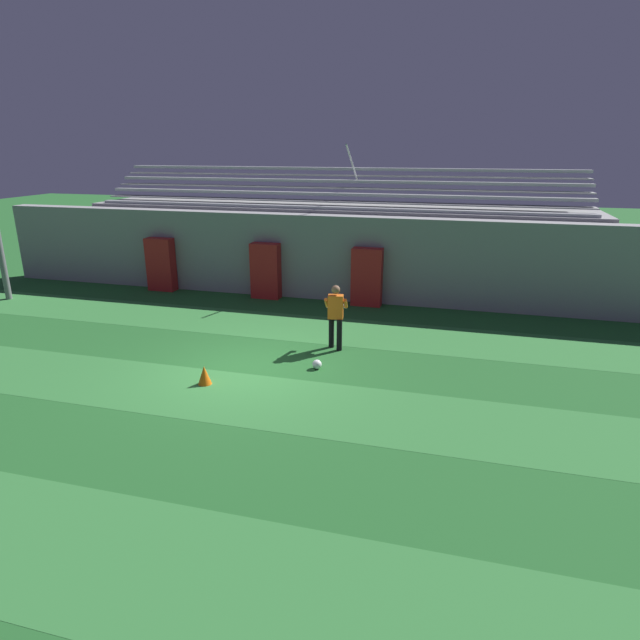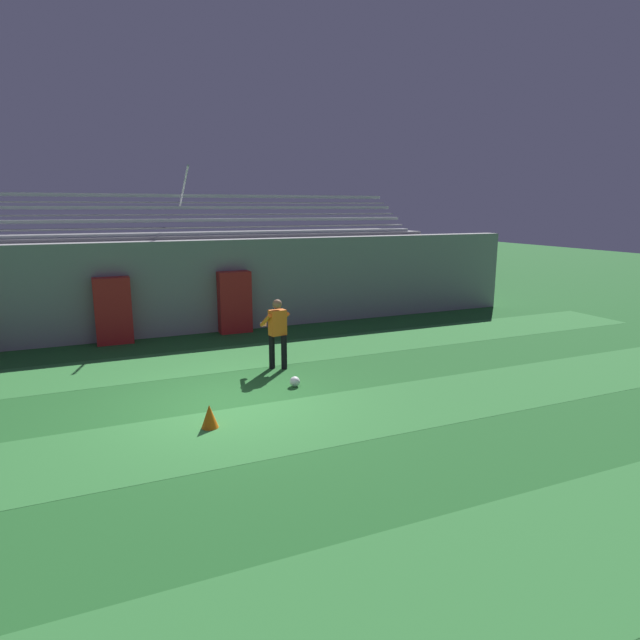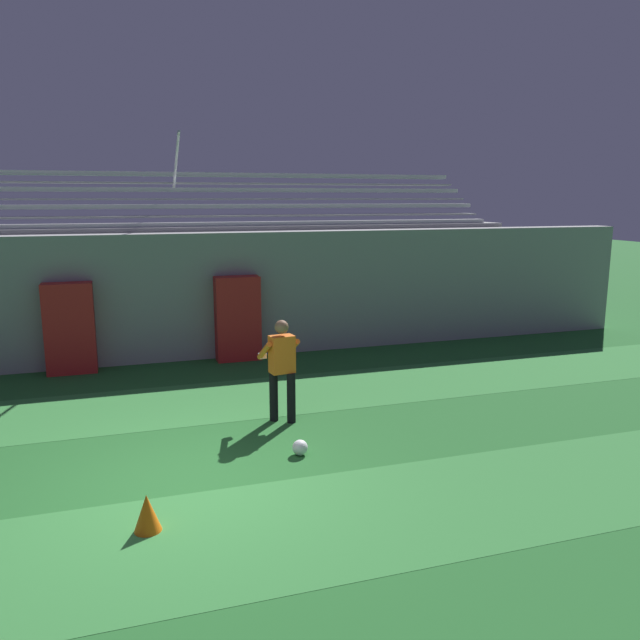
{
  "view_description": "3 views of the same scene",
  "coord_description": "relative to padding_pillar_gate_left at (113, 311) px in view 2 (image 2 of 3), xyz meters",
  "views": [
    {
      "loc": [
        4.65,
        -10.61,
        4.93
      ],
      "look_at": [
        1.53,
        0.92,
        1.05
      ],
      "focal_mm": 30.0,
      "sensor_mm": 36.0,
      "label": 1
    },
    {
      "loc": [
        -2.28,
        -9.74,
        3.76
      ],
      "look_at": [
        2.55,
        1.33,
        1.21
      ],
      "focal_mm": 30.0,
      "sensor_mm": 36.0,
      "label": 2
    },
    {
      "loc": [
        -0.67,
        -7.46,
        3.55
      ],
      "look_at": [
        2.45,
        2.25,
        1.55
      ],
      "focal_mm": 35.0,
      "sensor_mm": 36.0,
      "label": 3
    }
  ],
  "objects": [
    {
      "name": "ground_plane",
      "position": [
        1.73,
        -5.95,
        -0.94
      ],
      "size": [
        80.0,
        80.0,
        0.0
      ],
      "primitive_type": "plane",
      "color": "#236028"
    },
    {
      "name": "turf_stripe_mid",
      "position": [
        1.73,
        -7.35,
        -0.93
      ],
      "size": [
        28.0,
        2.3,
        0.01
      ],
      "primitive_type": "cube",
      "color": "#337A38",
      "rests_on": "ground"
    },
    {
      "name": "soccer_ball",
      "position": [
        3.31,
        -5.49,
        -0.83
      ],
      "size": [
        0.22,
        0.22,
        0.22
      ],
      "primitive_type": "sphere",
      "color": "white",
      "rests_on": "ground"
    },
    {
      "name": "goalkeeper",
      "position": [
        3.41,
        -4.09,
        0.02
      ],
      "size": [
        0.64,
        0.59,
        1.67
      ],
      "color": "black",
      "rests_on": "ground"
    },
    {
      "name": "traffic_cone",
      "position": [
        1.18,
        -6.94,
        -0.73
      ],
      "size": [
        0.3,
        0.3,
        0.42
      ],
      "primitive_type": "cone",
      "color": "orange",
      "rests_on": "ground"
    },
    {
      "name": "padding_pillar_gate_right",
      "position": [
        3.46,
        0.0,
        0.0
      ],
      "size": [
        0.97,
        0.44,
        1.87
      ],
      "primitive_type": "cube",
      "color": "#B21E1E",
      "rests_on": "ground"
    },
    {
      "name": "bleacher_stand",
      "position": [
        1.73,
        2.54,
        0.56
      ],
      "size": [
        18.0,
        3.35,
        5.03
      ],
      "color": "gray",
      "rests_on": "ground"
    },
    {
      "name": "turf_stripe_near",
      "position": [
        1.73,
        -11.95,
        -0.93
      ],
      "size": [
        28.0,
        2.3,
        0.01
      ],
      "primitive_type": "cube",
      "color": "#337A38",
      "rests_on": "ground"
    },
    {
      "name": "back_wall",
      "position": [
        1.73,
        0.55,
        0.46
      ],
      "size": [
        24.0,
        0.6,
        2.8
      ],
      "primitive_type": "cube",
      "color": "gray",
      "rests_on": "ground"
    },
    {
      "name": "turf_stripe_far",
      "position": [
        1.73,
        -2.74,
        -0.93
      ],
      "size": [
        28.0,
        2.3,
        0.01
      ],
      "primitive_type": "cube",
      "color": "#337A38",
      "rests_on": "ground"
    },
    {
      "name": "padding_pillar_gate_left",
      "position": [
        0.0,
        0.0,
        0.0
      ],
      "size": [
        0.97,
        0.44,
        1.87
      ],
      "primitive_type": "cube",
      "color": "#B21E1E",
      "rests_on": "ground"
    }
  ]
}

